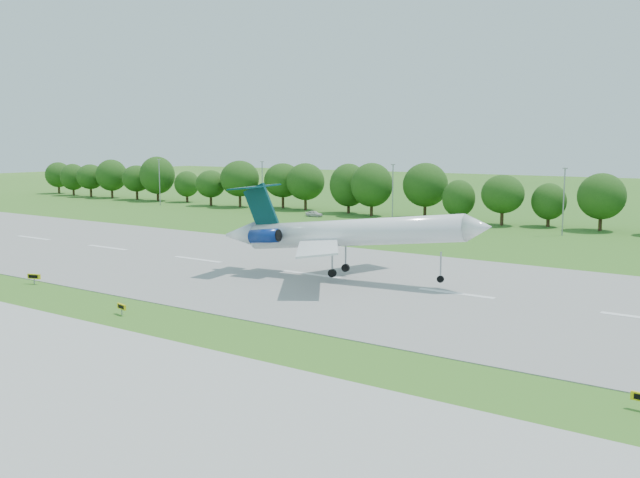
% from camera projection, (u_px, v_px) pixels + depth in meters
% --- Properties ---
extents(ground, '(600.00, 600.00, 0.00)m').
position_uv_depth(ground, '(164.00, 314.00, 70.60)').
color(ground, '#256119').
rests_on(ground, ground).
extents(runway, '(400.00, 45.00, 0.08)m').
position_uv_depth(runway, '(311.00, 275.00, 90.89)').
color(runway, gray).
rests_on(runway, ground).
extents(tree_line, '(288.40, 8.40, 10.40)m').
position_uv_depth(tree_line, '(503.00, 194.00, 144.43)').
color(tree_line, '#382314').
rests_on(tree_line, ground).
extents(light_poles, '(175.90, 0.25, 12.19)m').
position_uv_depth(light_poles, '(472.00, 196.00, 137.71)').
color(light_poles, gray).
rests_on(light_poles, ground).
extents(airliner, '(35.28, 25.31, 11.07)m').
position_uv_depth(airliner, '(340.00, 232.00, 87.24)').
color(airliner, white).
rests_on(airliner, ground).
extents(taxi_sign_left, '(1.73, 0.72, 1.24)m').
position_uv_depth(taxi_sign_left, '(34.00, 277.00, 84.93)').
color(taxi_sign_left, gray).
rests_on(taxi_sign_left, ground).
extents(taxi_sign_centre, '(1.55, 0.51, 1.09)m').
position_uv_depth(taxi_sign_centre, '(122.00, 307.00, 69.99)').
color(taxi_sign_centre, gray).
rests_on(taxi_sign_centre, ground).
extents(service_vehicle_a, '(3.61, 1.42, 1.17)m').
position_uv_depth(service_vehicle_a, '(385.00, 224.00, 141.04)').
color(service_vehicle_a, white).
rests_on(service_vehicle_a, ground).
extents(service_vehicle_b, '(4.10, 1.91, 1.36)m').
position_uv_depth(service_vehicle_b, '(314.00, 214.00, 160.28)').
color(service_vehicle_b, silver).
rests_on(service_vehicle_b, ground).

